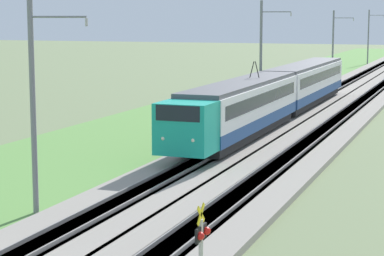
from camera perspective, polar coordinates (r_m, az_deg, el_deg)
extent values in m
cube|color=gray|center=(68.39, 9.18, 1.96)|extent=(240.00, 4.40, 0.30)
cube|color=gray|center=(67.71, 12.67, 1.80)|extent=(240.00, 4.40, 0.30)
cube|color=#4C4238|center=(68.39, 9.18, 1.96)|extent=(240.00, 1.57, 0.30)
cube|color=gray|center=(68.47, 8.75, 2.17)|extent=(240.00, 0.07, 0.15)
cube|color=gray|center=(68.26, 9.62, 2.13)|extent=(240.00, 0.07, 0.15)
cube|color=#4C4238|center=(67.71, 12.67, 1.80)|extent=(240.00, 1.57, 0.30)
cube|color=gray|center=(67.75, 12.23, 2.01)|extent=(240.00, 0.07, 0.15)
cube|color=gray|center=(67.61, 13.13, 1.97)|extent=(240.00, 0.07, 0.15)
cube|color=#5B8E42|center=(69.89, 4.08, 2.11)|extent=(240.00, 13.53, 0.12)
cube|color=#19A88E|center=(37.33, -0.42, 0.03)|extent=(2.42, 2.74, 2.57)
cube|color=black|center=(36.87, -0.62, 1.27)|extent=(1.74, 2.28, 0.77)
sphere|color=#F2EAC6|center=(36.61, -2.21, -0.80)|extent=(0.20, 0.20, 0.20)
sphere|color=#F2EAC6|center=(36.05, 0.09, -0.94)|extent=(0.20, 0.20, 0.20)
cube|color=navy|center=(46.75, 3.88, 0.57)|extent=(17.39, 2.85, 0.72)
cube|color=silver|center=(46.60, 3.90, 2.14)|extent=(17.39, 2.85, 1.85)
cube|color=black|center=(46.58, 3.90, 2.32)|extent=(15.99, 2.87, 0.78)
cube|color=#515156|center=(46.49, 3.91, 3.43)|extent=(17.39, 2.63, 0.25)
cube|color=black|center=(46.85, 3.88, -0.19)|extent=(16.52, 2.43, 0.55)
cylinder|color=black|center=(40.52, 0.38, -1.31)|extent=(0.86, 0.12, 0.86)
cylinder|color=black|center=(40.17, 1.81, -1.40)|extent=(0.86, 0.12, 0.86)
cube|color=navy|center=(65.27, 8.68, 2.74)|extent=(19.80, 2.85, 0.72)
cube|color=silver|center=(65.15, 8.70, 3.86)|extent=(19.80, 2.85, 1.85)
cube|color=black|center=(65.14, 8.71, 3.99)|extent=(18.22, 2.87, 0.78)
cube|color=#515156|center=(65.08, 8.72, 4.78)|extent=(19.80, 2.63, 0.25)
cube|color=black|center=(65.33, 8.67, 2.18)|extent=(18.81, 2.43, 0.55)
cylinder|color=black|center=(48.99, 4.59, 4.47)|extent=(0.06, 0.33, 1.08)
cylinder|color=black|center=(48.89, 4.99, 4.45)|extent=(0.06, 0.33, 1.08)
cube|color=black|center=(40.50, 1.09, -2.58)|extent=(0.10, 0.10, 0.00)
cube|color=black|center=(18.22, 0.68, -8.02)|extent=(0.70, 0.06, 0.36)
sphere|color=red|center=(18.40, 1.13, -7.85)|extent=(0.20, 0.20, 0.20)
sphere|color=red|center=(17.99, 0.65, -8.23)|extent=(0.20, 0.20, 0.20)
cube|color=yellow|center=(18.09, 0.68, -6.59)|extent=(0.49, 0.03, 0.49)
cube|color=yellow|center=(18.09, 0.68, -6.59)|extent=(0.49, 0.03, 0.49)
cylinder|color=slate|center=(29.50, -12.02, 1.60)|extent=(0.22, 0.22, 8.66)
cylinder|color=slate|center=(28.68, -10.19, 8.34)|extent=(0.08, 2.40, 0.08)
cylinder|color=#B2ADA8|center=(28.09, -8.05, 7.98)|extent=(0.10, 0.10, 0.30)
cylinder|color=slate|center=(60.46, 5.26, 5.36)|extent=(0.22, 0.22, 9.06)
cylinder|color=slate|center=(60.08, 6.43, 8.79)|extent=(0.08, 2.40, 0.08)
cylinder|color=#B2ADA8|center=(59.80, 7.55, 8.58)|extent=(0.10, 0.10, 0.30)
cylinder|color=slate|center=(93.26, 10.68, 6.17)|extent=(0.22, 0.22, 8.55)
cylinder|color=slate|center=(93.00, 11.48, 8.23)|extent=(0.08, 2.40, 0.08)
cylinder|color=#B2ADA8|center=(92.82, 12.21, 8.08)|extent=(0.10, 0.10, 0.30)
cylinder|color=slate|center=(126.45, 13.28, 6.74)|extent=(0.22, 0.22, 8.93)
cylinder|color=slate|center=(126.26, 13.88, 8.34)|extent=(0.08, 2.40, 0.08)
cylinder|color=#B2ADA8|center=(126.13, 14.43, 8.23)|extent=(0.10, 0.10, 0.30)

